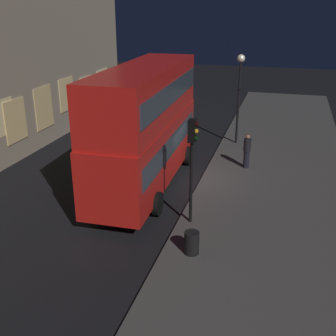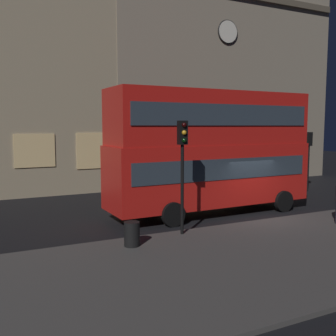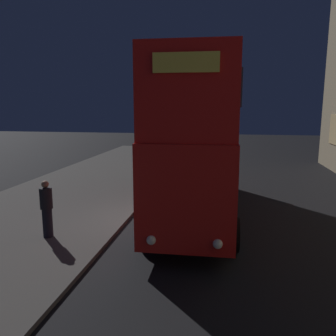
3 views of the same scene
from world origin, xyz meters
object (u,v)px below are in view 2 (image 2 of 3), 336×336
at_px(double_decker_bus, 211,147).
at_px(traffic_light_near_kerb, 183,153).
at_px(traffic_light_far_side, 309,149).
at_px(litter_bin, 132,234).

distance_m(double_decker_bus, traffic_light_near_kerb, 4.14).
bearing_deg(traffic_light_far_side, traffic_light_near_kerb, 36.12).
relative_size(traffic_light_near_kerb, litter_bin, 5.11).
bearing_deg(double_decker_bus, traffic_light_near_kerb, -138.18).
height_order(double_decker_bus, litter_bin, double_decker_bus).
height_order(traffic_light_near_kerb, traffic_light_far_side, traffic_light_near_kerb).
bearing_deg(litter_bin, traffic_light_far_side, 23.44).
distance_m(double_decker_bus, traffic_light_far_side, 9.31).
bearing_deg(double_decker_bus, litter_bin, -148.43).
xyz_separation_m(double_decker_bus, litter_bin, (-5.18, -3.37, -2.57)).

